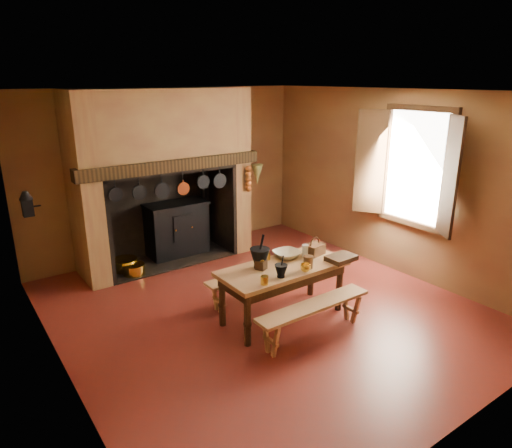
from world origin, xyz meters
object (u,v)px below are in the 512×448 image
(mixing_bowl, at_px, (287,254))
(wicker_basket, at_px, (315,249))
(work_table, at_px, (283,274))
(iron_range, at_px, (177,228))
(bench_front, at_px, (314,312))
(coffee_grinder, at_px, (261,264))

(mixing_bowl, distance_m, wicker_basket, 0.39)
(work_table, bearing_deg, iron_range, 92.25)
(mixing_bowl, bearing_deg, wicker_basket, -19.92)
(work_table, relative_size, wicker_basket, 5.71)
(mixing_bowl, bearing_deg, work_table, -137.88)
(work_table, xyz_separation_m, wicker_basket, (0.58, 0.07, 0.19))
(iron_range, relative_size, bench_front, 1.03)
(work_table, bearing_deg, mixing_bowl, 42.12)
(coffee_grinder, relative_size, wicker_basket, 0.62)
(mixing_bowl, height_order, wicker_basket, wicker_basket)
(bench_front, xyz_separation_m, coffee_grinder, (-0.28, 0.67, 0.45))
(work_table, height_order, bench_front, work_table)
(iron_range, height_order, wicker_basket, iron_range)
(iron_range, xyz_separation_m, coffee_grinder, (-0.17, -2.69, 0.30))
(iron_range, bearing_deg, wicker_basket, -75.60)
(coffee_grinder, xyz_separation_m, wicker_basket, (0.86, -0.01, 0.01))
(wicker_basket, bearing_deg, coffee_grinder, 167.98)
(work_table, xyz_separation_m, mixing_bowl, (0.22, 0.20, 0.16))
(mixing_bowl, bearing_deg, bench_front, -105.75)
(bench_front, bearing_deg, wicker_basket, 48.08)
(iron_range, xyz_separation_m, bench_front, (0.11, -3.35, -0.16))
(coffee_grinder, bearing_deg, wicker_basket, -25.79)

